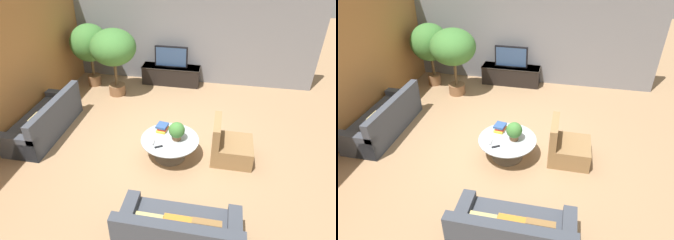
{
  "view_description": "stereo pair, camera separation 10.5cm",
  "coord_description": "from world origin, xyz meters",
  "views": [
    {
      "loc": [
        1.12,
        -5.11,
        3.98
      ],
      "look_at": [
        0.13,
        0.09,
        0.55
      ],
      "focal_mm": 32.0,
      "sensor_mm": 36.0,
      "label": 1
    },
    {
      "loc": [
        1.22,
        -5.08,
        3.98
      ],
      "look_at": [
        0.13,
        0.09,
        0.55
      ],
      "focal_mm": 32.0,
      "sensor_mm": 36.0,
      "label": 2
    }
  ],
  "objects": [
    {
      "name": "coffee_table",
      "position": [
        0.27,
        -0.42,
        0.31
      ],
      "size": [
        1.15,
        1.15,
        0.44
      ],
      "color": "#756656",
      "rests_on": "ground"
    },
    {
      "name": "potted_plant_tabletop",
      "position": [
        0.4,
        -0.4,
        0.65
      ],
      "size": [
        0.32,
        0.32,
        0.38
      ],
      "color": "brown",
      "rests_on": "coffee_table"
    },
    {
      "name": "potted_palm_corner",
      "position": [
        -1.67,
        2.0,
        1.31
      ],
      "size": [
        1.2,
        1.2,
        1.83
      ],
      "color": "brown",
      "rests_on": "ground"
    },
    {
      "name": "television",
      "position": [
        -0.31,
        2.94,
        0.84
      ],
      "size": [
        0.95,
        0.13,
        0.6
      ],
      "color": "black",
      "rests_on": "media_console"
    },
    {
      "name": "book_stack",
      "position": [
        0.06,
        -0.14,
        0.51
      ],
      "size": [
        0.25,
        0.3,
        0.13
      ],
      "color": "gold",
      "rests_on": "coffee_table"
    },
    {
      "name": "couch_by_wall",
      "position": [
        -2.63,
        -0.08,
        0.29
      ],
      "size": [
        0.84,
        2.1,
        0.84
      ],
      "rotation": [
        0.0,
        0.0,
        -1.57
      ],
      "color": "#3D424C",
      "rests_on": "ground"
    },
    {
      "name": "ground_plane",
      "position": [
        0.0,
        0.0,
        0.0
      ],
      "size": [
        24.0,
        24.0,
        0.0
      ],
      "primitive_type": "plane",
      "color": "#9E7A56"
    },
    {
      "name": "remote_black",
      "position": [
        0.11,
        -0.72,
        0.45
      ],
      "size": [
        0.16,
        0.12,
        0.02
      ],
      "primitive_type": "cube",
      "rotation": [
        0.0,
        0.0,
        -1.03
      ],
      "color": "black",
      "rests_on": "coffee_table"
    },
    {
      "name": "side_wall_left",
      "position": [
        -3.26,
        0.2,
        1.5
      ],
      "size": [
        0.12,
        7.4,
        3.0
      ],
      "primitive_type": "cube",
      "color": "#B2753D",
      "rests_on": "ground"
    },
    {
      "name": "armchair_wicker",
      "position": [
        1.44,
        -0.24,
        0.27
      ],
      "size": [
        0.8,
        0.76,
        0.86
      ],
      "rotation": [
        0.0,
        0.0,
        1.57
      ],
      "color": "olive",
      "rests_on": "ground"
    },
    {
      "name": "back_wall_stone",
      "position": [
        0.0,
        3.26,
        1.5
      ],
      "size": [
        7.4,
        0.12,
        3.0
      ],
      "primitive_type": "cube",
      "color": "slate",
      "rests_on": "ground"
    },
    {
      "name": "potted_palm_tall",
      "position": [
        -2.53,
        2.45,
        1.23
      ],
      "size": [
        1.06,
        1.06,
        1.79
      ],
      "color": "brown",
      "rests_on": "ground"
    },
    {
      "name": "remote_silver",
      "position": [
        -0.02,
        -0.61,
        0.45
      ],
      "size": [
        0.04,
        0.16,
        0.02
      ],
      "primitive_type": "cube",
      "rotation": [
        0.0,
        0.0,
        0.02
      ],
      "color": "gray",
      "rests_on": "coffee_table"
    },
    {
      "name": "couch_near_entry",
      "position": [
        0.76,
        -2.43,
        0.29
      ],
      "size": [
        1.74,
        0.84,
        0.84
      ],
      "rotation": [
        0.0,
        0.0,
        3.14
      ],
      "color": "#3D424C",
      "rests_on": "ground"
    },
    {
      "name": "media_console",
      "position": [
        -0.31,
        2.94,
        0.28
      ],
      "size": [
        1.7,
        0.5,
        0.55
      ],
      "color": "black",
      "rests_on": "ground"
    }
  ]
}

